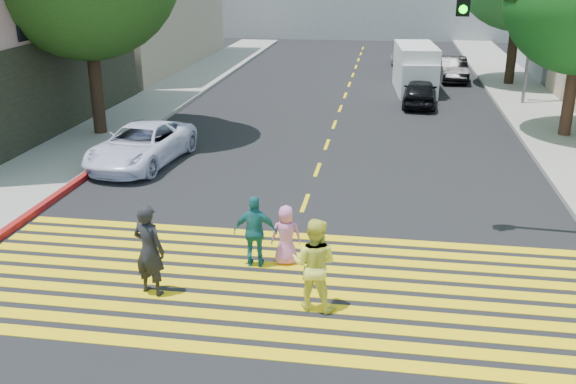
% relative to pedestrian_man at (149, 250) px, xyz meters
% --- Properties ---
extents(ground, '(120.00, 120.00, 0.00)m').
position_rel_pedestrian_man_xyz_m(ground, '(2.36, -0.52, -0.94)').
color(ground, black).
extents(sidewalk_left, '(3.00, 40.00, 0.15)m').
position_rel_pedestrian_man_xyz_m(sidewalk_left, '(-6.14, 21.48, -0.87)').
color(sidewalk_left, gray).
rests_on(sidewalk_left, ground).
extents(sidewalk_right, '(3.00, 60.00, 0.15)m').
position_rel_pedestrian_man_xyz_m(sidewalk_right, '(10.86, 14.48, -0.87)').
color(sidewalk_right, gray).
rests_on(sidewalk_right, ground).
extents(curb_red, '(0.20, 8.00, 0.16)m').
position_rel_pedestrian_man_xyz_m(curb_red, '(-4.54, 5.48, -0.86)').
color(curb_red, maroon).
rests_on(curb_red, ground).
extents(crosswalk, '(13.40, 5.30, 0.01)m').
position_rel_pedestrian_man_xyz_m(crosswalk, '(2.36, 0.75, -0.94)').
color(crosswalk, yellow).
rests_on(crosswalk, ground).
extents(lane_line, '(0.12, 34.40, 0.01)m').
position_rel_pedestrian_man_xyz_m(lane_line, '(2.36, 21.98, -0.94)').
color(lane_line, yellow).
rests_on(lane_line, ground).
extents(pedestrian_man, '(0.79, 0.64, 1.89)m').
position_rel_pedestrian_man_xyz_m(pedestrian_man, '(0.00, 0.00, 0.00)').
color(pedestrian_man, black).
rests_on(pedestrian_man, ground).
extents(pedestrian_woman, '(0.99, 0.83, 1.83)m').
position_rel_pedestrian_man_xyz_m(pedestrian_woman, '(3.26, -0.05, -0.03)').
color(pedestrian_woman, '#ECEC50').
rests_on(pedestrian_woman, ground).
extents(pedestrian_child, '(0.73, 0.55, 1.34)m').
position_rel_pedestrian_man_xyz_m(pedestrian_child, '(2.43, 1.76, -0.27)').
color(pedestrian_child, '#CA6FB2').
rests_on(pedestrian_child, ground).
extents(pedestrian_extra, '(0.97, 0.47, 1.61)m').
position_rel_pedestrian_man_xyz_m(pedestrian_extra, '(1.80, 1.53, -0.14)').
color(pedestrian_extra, '#1C6873').
rests_on(pedestrian_extra, ground).
extents(white_sedan, '(2.67, 4.90, 1.30)m').
position_rel_pedestrian_man_xyz_m(white_sedan, '(-3.36, 8.20, -0.29)').
color(white_sedan, white).
rests_on(white_sedan, ground).
extents(dark_car_near, '(1.68, 3.74, 1.25)m').
position_rel_pedestrian_man_xyz_m(dark_car_near, '(5.86, 18.56, -0.32)').
color(dark_car_near, black).
rests_on(dark_car_near, ground).
extents(silver_car, '(2.31, 4.41, 1.22)m').
position_rel_pedestrian_man_xyz_m(silver_car, '(5.52, 31.40, -0.33)').
color(silver_car, '#B2B2B2').
rests_on(silver_car, ground).
extents(dark_car_parked, '(1.40, 3.92, 1.29)m').
position_rel_pedestrian_man_xyz_m(dark_car_parked, '(7.89, 25.46, -0.30)').
color(dark_car_parked, black).
rests_on(dark_car_parked, ground).
extents(white_van, '(2.20, 5.00, 2.30)m').
position_rel_pedestrian_man_xyz_m(white_van, '(5.74, 22.02, 0.15)').
color(white_van, silver).
rests_on(white_van, ground).
extents(street_lamp, '(1.84, 0.32, 8.13)m').
position_rel_pedestrian_man_xyz_m(street_lamp, '(10.34, 19.30, 3.72)').
color(street_lamp, slate).
rests_on(street_lamp, ground).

